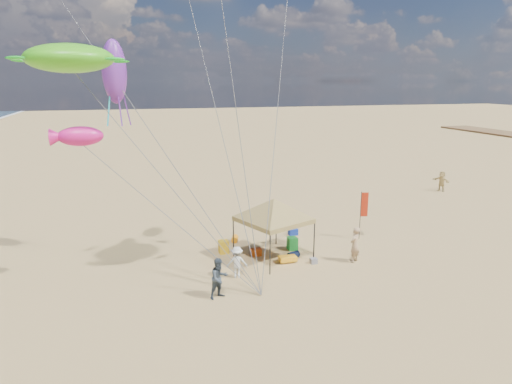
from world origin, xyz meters
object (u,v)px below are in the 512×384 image
canopy_tent (274,201)px  person_far_c (442,181)px  chair_yellow (224,247)px  person_near_a (355,245)px  beach_cart (288,259)px  cooler_blue (293,232)px  chair_green (292,243)px  feather_flag (363,207)px  person_near_c (237,262)px  person_near_b (219,278)px  cooler_red (256,252)px

canopy_tent → person_far_c: 21.02m
chair_yellow → person_near_a: size_ratio=0.38×
beach_cart → person_far_c: size_ratio=0.52×
cooler_blue → person_near_a: bearing=-72.6°
canopy_tent → chair_green: canopy_tent is taller
chair_yellow → feather_flag: bearing=-0.4°
person_near_c → person_near_a: bearing=-165.5°
person_near_b → person_near_c: 2.16m
chair_green → person_near_a: bearing=-46.6°
canopy_tent → cooler_red: size_ratio=10.29×
feather_flag → beach_cart: bearing=-158.4°
chair_green → person_far_c: size_ratio=0.41×
cooler_red → person_near_b: bearing=-124.3°
person_far_c → canopy_tent: bearing=-78.6°
chair_yellow → person_far_c: bearing=23.0°
person_far_c → person_near_c: bearing=-77.5°
beach_cart → person_far_c: bearing=31.6°
cooler_blue → chair_green: size_ratio=0.77×
feather_flag → person_near_b: size_ratio=1.60×
chair_yellow → chair_green: bearing=-8.3°
person_near_c → person_far_c: bearing=-136.9°
feather_flag → person_near_a: feather_flag is taller
chair_yellow → person_near_c: bearing=-91.1°
cooler_red → beach_cart: cooler_red is taller
person_near_a → person_far_c: person_near_a is taller
chair_yellow → person_far_c: person_far_c is taller
canopy_tent → person_near_b: bearing=-135.0°
person_near_b → person_near_a: bearing=-8.9°
cooler_red → beach_cart: size_ratio=0.60×
cooler_red → person_far_c: 21.33m
canopy_tent → person_far_c: (18.27, 10.16, -2.22)m
cooler_red → person_near_c: bearing=-124.2°
chair_green → chair_yellow: (-3.74, 0.55, 0.00)m
person_near_b → person_near_c: (1.22, 1.78, -0.13)m
beach_cart → person_far_c: 20.86m
cooler_blue → person_near_a: size_ratio=0.29×
cooler_blue → chair_green: (-0.91, -2.26, 0.16)m
canopy_tent → cooler_blue: 4.84m
chair_green → person_far_c: 19.27m
person_near_c → person_far_c: person_far_c is taller
canopy_tent → cooler_blue: (2.30, 3.13, -2.89)m
cooler_blue → person_near_c: bearing=-133.5°
chair_green → person_far_c: bearing=28.8°
chair_yellow → beach_cart: bearing=-37.5°
canopy_tent → person_near_b: size_ratio=3.12×
cooler_blue → chair_yellow: size_ratio=0.77×
feather_flag → cooler_blue: (-3.63, 1.76, -1.72)m
chair_yellow → person_far_c: 22.40m
chair_yellow → person_near_a: 6.91m
chair_yellow → person_near_a: bearing=-26.7°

